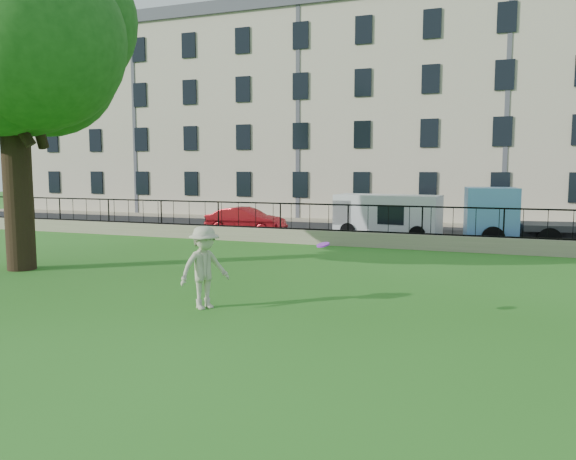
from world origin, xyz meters
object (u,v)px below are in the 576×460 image
at_px(tree, 8,32).
at_px(frisbee, 323,245).
at_px(man, 204,268).
at_px(blue_truck, 539,218).
at_px(white_van, 387,216).
at_px(red_sedan, 246,221).

height_order(tree, frisbee, tree).
height_order(man, blue_truck, blue_truck).
bearing_deg(frisbee, white_van, 95.71).
height_order(red_sedan, white_van, white_van).
bearing_deg(blue_truck, tree, -151.93).
xyz_separation_m(tree, man, (8.02, -2.44, -6.39)).
xyz_separation_m(frisbee, white_van, (-1.50, 14.98, -0.64)).
bearing_deg(frisbee, man, 175.33).
xyz_separation_m(man, blue_truck, (7.75, 13.75, 0.26)).
bearing_deg(man, red_sedan, 53.32).
xyz_separation_m(tree, white_van, (9.40, 12.31, -6.34)).
relative_size(tree, frisbee, 40.34).
height_order(tree, red_sedan, tree).
relative_size(man, red_sedan, 0.48).
relative_size(tree, white_van, 2.31).
height_order(frisbee, red_sedan, frisbee).
xyz_separation_m(man, red_sedan, (-5.37, 13.75, -0.30)).
height_order(red_sedan, blue_truck, blue_truck).
distance_m(tree, frisbee, 12.59).
relative_size(frisbee, blue_truck, 0.05).
relative_size(red_sedan, white_van, 0.83).
distance_m(tree, white_van, 16.74).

